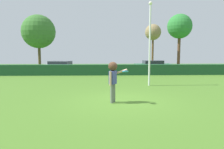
{
  "coord_description": "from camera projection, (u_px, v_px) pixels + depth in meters",
  "views": [
    {
      "loc": [
        -0.76,
        -9.25,
        2.25
      ],
      "look_at": [
        -0.39,
        0.83,
        1.15
      ],
      "focal_mm": 33.46,
      "sensor_mm": 36.0,
      "label": 1
    }
  ],
  "objects": [
    {
      "name": "ground_plane",
      "position": [
        121.0,
        102.0,
        9.46
      ],
      "size": [
        60.0,
        60.0,
        0.0
      ],
      "primitive_type": "plane",
      "color": "#497626"
    },
    {
      "name": "maple_tree",
      "position": [
        39.0,
        32.0,
        26.59
      ],
      "size": [
        4.25,
        4.25,
        6.94
      ],
      "color": "brown",
      "rests_on": "ground"
    },
    {
      "name": "parked_car_green",
      "position": [
        153.0,
        65.0,
        24.5
      ],
      "size": [
        4.28,
        1.98,
        1.25
      ],
      "color": "#1E6633",
      "rests_on": "ground"
    },
    {
      "name": "parked_car_silver",
      "position": [
        60.0,
        66.0,
        22.67
      ],
      "size": [
        4.48,
        2.61,
        1.25
      ],
      "color": "#B7B7BC",
      "rests_on": "ground"
    },
    {
      "name": "birch_tree",
      "position": [
        153.0,
        33.0,
        28.5
      ],
      "size": [
        2.17,
        2.17,
        6.01
      ],
      "color": "brown",
      "rests_on": "ground"
    },
    {
      "name": "frisbee",
      "position": [
        125.0,
        71.0,
        8.87
      ],
      "size": [
        0.27,
        0.27,
        0.09
      ],
      "color": "#268CE5"
    },
    {
      "name": "willow_tree",
      "position": [
        180.0,
        27.0,
        28.88
      ],
      "size": [
        3.38,
        3.38,
        7.46
      ],
      "color": "brown",
      "rests_on": "ground"
    },
    {
      "name": "person",
      "position": [
        113.0,
        76.0,
        9.14
      ],
      "size": [
        0.85,
        0.51,
        1.82
      ],
      "color": "slate",
      "rests_on": "ground"
    },
    {
      "name": "hedge_row",
      "position": [
        112.0,
        70.0,
        20.33
      ],
      "size": [
        27.78,
        0.9,
        1.02
      ],
      "primitive_type": "cube",
      "color": "#1F4C2C",
      "rests_on": "ground"
    },
    {
      "name": "lamppost",
      "position": [
        150.0,
        40.0,
        13.63
      ],
      "size": [
        0.24,
        0.24,
        5.47
      ],
      "color": "silver",
      "rests_on": "ground"
    }
  ]
}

